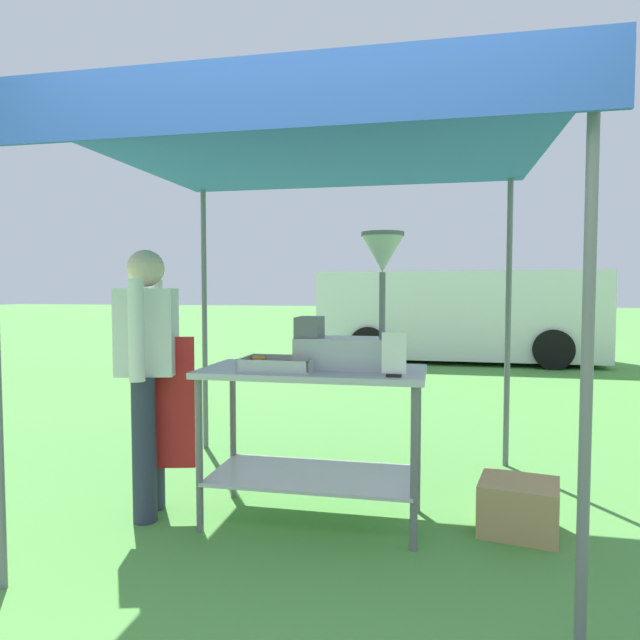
% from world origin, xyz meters
% --- Properties ---
extents(ground_plane, '(70.00, 70.00, 0.00)m').
position_xyz_m(ground_plane, '(0.00, 6.00, 0.00)').
color(ground_plane, '#519342').
extents(stall_canopy, '(2.69, 2.56, 2.26)m').
position_xyz_m(stall_canopy, '(-0.17, 1.12, 2.18)').
color(stall_canopy, slate).
rests_on(stall_canopy, ground).
extents(donut_cart, '(1.30, 0.64, 0.91)m').
position_xyz_m(donut_cart, '(-0.17, 1.02, 0.67)').
color(donut_cart, '#B7B7BC').
rests_on(donut_cart, ground).
extents(donut_tray, '(0.42, 0.31, 0.07)m').
position_xyz_m(donut_tray, '(-0.36, 0.93, 0.94)').
color(donut_tray, '#B7B7BC').
rests_on(donut_tray, donut_cart).
extents(donut_fryer, '(0.62, 0.28, 0.79)m').
position_xyz_m(donut_fryer, '(0.06, 1.07, 1.18)').
color(donut_fryer, '#B7B7BC').
rests_on(donut_fryer, donut_cart).
extents(menu_sign, '(0.13, 0.05, 0.24)m').
position_xyz_m(menu_sign, '(0.32, 0.80, 1.01)').
color(menu_sign, black).
rests_on(menu_sign, donut_cart).
extents(vendor, '(0.47, 0.54, 1.61)m').
position_xyz_m(vendor, '(-1.16, 0.91, 0.90)').
color(vendor, '#2D3347').
rests_on(vendor, ground).
extents(supply_crate, '(0.49, 0.45, 0.29)m').
position_xyz_m(supply_crate, '(1.00, 1.10, 0.15)').
color(supply_crate, tan).
rests_on(supply_crate, ground).
extents(van_white, '(5.13, 2.15, 1.69)m').
position_xyz_m(van_white, '(0.90, 8.97, 0.88)').
color(van_white, white).
rests_on(van_white, ground).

